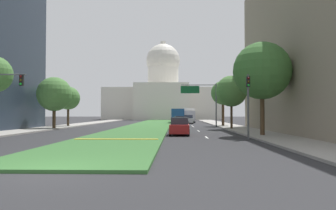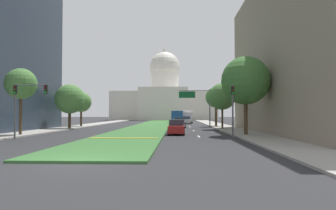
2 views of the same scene
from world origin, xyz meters
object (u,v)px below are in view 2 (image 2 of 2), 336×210
at_px(capitol_building, 165,99).
at_px(street_tree_right_near, 245,81).
at_px(traffic_light_near_left, 24,98).
at_px(street_tree_right_far, 216,98).
at_px(sedan_lead_stopped, 176,128).
at_px(sedan_distant, 187,120).
at_px(sedan_midblock, 179,123).
at_px(traffic_light_near_right, 233,104).
at_px(street_tree_left_mid, 70,99).
at_px(street_tree_right_mid, 222,97).
at_px(box_truck_delivery, 187,116).
at_px(street_tree_left_near, 21,84).
at_px(overhead_guide_sign, 198,100).
at_px(city_bus, 177,116).
at_px(street_tree_left_far, 81,102).

xyz_separation_m(capitol_building, street_tree_right_near, (12.18, -78.10, -1.97)).
relative_size(traffic_light_near_left, street_tree_right_far, 0.72).
bearing_deg(street_tree_right_far, sedan_lead_stopped, -109.73).
bearing_deg(sedan_lead_stopped, traffic_light_near_left, -155.03).
distance_m(capitol_building, sedan_distant, 44.66).
xyz_separation_m(street_tree_right_near, sedan_midblock, (-7.05, 17.22, -5.12)).
bearing_deg(sedan_distant, traffic_light_near_left, -112.46).
relative_size(sedan_lead_stopped, sedan_midblock, 0.94).
distance_m(traffic_light_near_right, street_tree_left_mid, 26.86).
relative_size(street_tree_right_mid, sedan_lead_stopped, 1.61).
relative_size(street_tree_left_mid, box_truck_delivery, 1.07).
xyz_separation_m(traffic_light_near_left, sedan_distant, (16.29, 39.41, -2.99)).
bearing_deg(sedan_lead_stopped, street_tree_left_near, -170.94).
bearing_deg(overhead_guide_sign, city_bus, 100.82).
distance_m(street_tree_left_mid, street_tree_left_far, 7.28).
xyz_separation_m(traffic_light_near_left, city_bus, (14.14, 42.57, -2.03)).
height_order(traffic_light_near_right, box_truck_delivery, traffic_light_near_right).
height_order(capitol_building, sedan_distant, capitol_building).
height_order(traffic_light_near_right, sedan_distant, traffic_light_near_right).
distance_m(traffic_light_near_right, street_tree_right_mid, 15.30).
distance_m(street_tree_right_far, sedan_lead_stopped, 21.38).
bearing_deg(sedan_midblock, traffic_light_near_left, -123.29).
distance_m(overhead_guide_sign, street_tree_left_far, 20.66).
xyz_separation_m(capitol_building, sedan_midblock, (5.14, -60.87, -7.09)).
bearing_deg(city_bus, street_tree_right_mid, -75.33).
xyz_separation_m(traffic_light_near_left, sedan_midblock, (14.50, 22.08, -3.02)).
distance_m(traffic_light_near_right, overhead_guide_sign, 21.89).
relative_size(street_tree_left_far, city_bus, 0.56).
bearing_deg(street_tree_right_near, street_tree_left_near, -177.80).
bearing_deg(traffic_light_near_right, street_tree_left_mid, 144.20).
distance_m(sedan_distant, box_truck_delivery, 6.31).
height_order(street_tree_right_far, sedan_distant, street_tree_right_far).
height_order(capitol_building, traffic_light_near_left, capitol_building).
relative_size(street_tree_left_far, street_tree_right_far, 0.86).
xyz_separation_m(overhead_guide_sign, street_tree_left_mid, (-19.98, -6.08, -0.06)).
relative_size(traffic_light_near_right, sedan_distant, 1.19).
height_order(traffic_light_near_right, sedan_midblock, traffic_light_near_right).
height_order(street_tree_right_near, street_tree_right_far, street_tree_right_near).
bearing_deg(traffic_light_near_left, street_tree_left_far, 96.56).
relative_size(capitol_building, street_tree_left_far, 6.09).
distance_m(street_tree_right_near, street_tree_right_far, 21.41).
xyz_separation_m(traffic_light_near_right, sedan_lead_stopped, (-5.44, 4.93, -2.53)).
bearing_deg(overhead_guide_sign, street_tree_left_mid, -163.08).
relative_size(box_truck_delivery, city_bus, 0.58).
bearing_deg(city_bus, street_tree_right_far, -66.59).
height_order(sedan_midblock, sedan_distant, sedan_distant).
relative_size(street_tree_left_mid, sedan_distant, 1.57).
bearing_deg(city_bus, sedan_midblock, -88.99).
distance_m(street_tree_left_far, sedan_lead_stopped, 25.00).
bearing_deg(sedan_midblock, capitol_building, 94.82).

